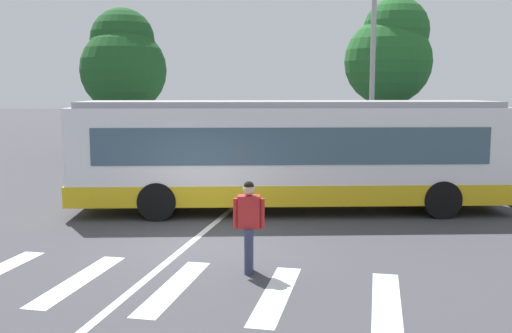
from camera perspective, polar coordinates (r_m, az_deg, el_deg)
ground_plane at (r=12.96m, az=-5.39°, el=-7.61°), size 160.00×160.00×0.00m
city_transit_bus at (r=16.26m, az=3.20°, el=1.21°), size 12.17×5.33×3.06m
pedestrian_crossing_street at (r=10.79m, az=-0.70°, el=-5.38°), size 0.57×0.40×1.72m
parked_car_silver at (r=29.09m, az=-7.70°, el=2.33°), size 2.03×4.58×1.35m
parked_car_white at (r=27.91m, az=-2.57°, el=2.17°), size 2.03×4.58×1.35m
parked_car_red at (r=27.70m, az=2.65°, el=2.13°), size 2.05×4.59×1.35m
parked_car_charcoal at (r=27.31m, az=8.63°, el=1.98°), size 2.05×4.59×1.35m
parked_car_blue at (r=26.76m, az=14.00°, el=1.72°), size 2.15×4.62×1.35m
parked_car_black at (r=27.30m, az=19.93°, el=1.61°), size 1.97×4.55×1.35m
twin_arm_street_lamp at (r=23.80m, az=11.39°, el=12.27°), size 4.55×0.32×8.73m
background_tree_left at (r=31.41m, az=-12.83°, el=9.97°), size 4.42×4.42×7.56m
background_tree_right at (r=33.15m, az=12.99°, el=10.80°), size 4.75×4.75×8.32m
crosswalk_painted_stripes at (r=10.36m, az=-8.00°, el=-11.56°), size 7.60×2.91×0.01m
lane_center_line at (r=14.89m, az=-4.13°, el=-5.58°), size 0.16×24.00×0.01m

